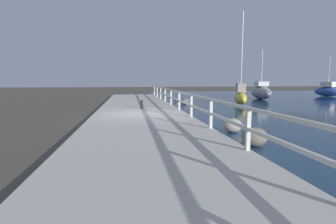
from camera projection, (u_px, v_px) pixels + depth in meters
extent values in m
plane|color=#4C473D|center=(141.00, 119.00, 13.38)|extent=(120.00, 120.00, 0.00)
cube|color=beige|center=(141.00, 116.00, 13.36)|extent=(4.77, 36.00, 0.25)
cube|color=beige|center=(248.00, 129.00, 6.39)|extent=(0.10, 0.10, 1.07)
cube|color=beige|center=(211.00, 113.00, 9.28)|extent=(0.10, 0.10, 1.07)
cube|color=beige|center=(191.00, 105.00, 12.17)|extent=(0.10, 0.10, 1.07)
cube|color=beige|center=(179.00, 101.00, 15.06)|extent=(0.10, 0.10, 1.07)
cube|color=beige|center=(171.00, 97.00, 17.95)|extent=(0.10, 0.10, 1.07)
cube|color=beige|center=(165.00, 95.00, 20.85)|extent=(0.10, 0.10, 1.07)
cube|color=beige|center=(161.00, 93.00, 23.74)|extent=(0.10, 0.10, 1.07)
cube|color=beige|center=(157.00, 92.00, 26.63)|extent=(0.10, 0.10, 1.07)
cube|color=beige|center=(154.00, 90.00, 29.52)|extent=(0.10, 0.10, 1.07)
cube|color=beige|center=(185.00, 93.00, 13.56)|extent=(0.09, 32.50, 0.08)
cube|color=beige|center=(185.00, 103.00, 13.62)|extent=(0.09, 32.50, 0.08)
ellipsoid|color=#666056|center=(185.00, 101.00, 21.30)|extent=(0.62, 0.56, 0.47)
ellipsoid|color=gray|center=(183.00, 102.00, 21.34)|extent=(0.48, 0.43, 0.36)
ellipsoid|color=slate|center=(176.00, 100.00, 23.96)|extent=(0.42, 0.38, 0.32)
ellipsoid|color=#666056|center=(254.00, 137.00, 7.78)|extent=(0.77, 0.69, 0.58)
ellipsoid|color=gray|center=(232.00, 125.00, 9.84)|extent=(0.72, 0.64, 0.54)
cylinder|color=black|center=(142.00, 105.00, 15.86)|extent=(0.16, 0.16, 0.42)
sphere|color=black|center=(142.00, 101.00, 15.83)|extent=(0.15, 0.15, 0.15)
ellipsoid|color=gray|center=(261.00, 93.00, 26.69)|extent=(2.64, 5.63, 1.33)
cube|color=silver|center=(261.00, 84.00, 26.58)|extent=(1.41, 2.11, 0.46)
cylinder|color=silver|center=(262.00, 68.00, 26.39)|extent=(0.09, 0.09, 3.62)
ellipsoid|color=gold|center=(240.00, 98.00, 21.29)|extent=(2.06, 4.09, 0.98)
cube|color=#9E937F|center=(241.00, 88.00, 21.19)|extent=(1.10, 1.76, 0.70)
cylinder|color=silver|center=(242.00, 52.00, 20.85)|extent=(0.09, 0.09, 6.30)
ellipsoid|color=#2D4C9E|center=(328.00, 92.00, 31.30)|extent=(2.54, 3.37, 1.13)
cube|color=silver|center=(328.00, 84.00, 31.19)|extent=(1.47, 1.63, 0.61)
cylinder|color=silver|center=(329.00, 72.00, 31.01)|extent=(0.09, 0.09, 3.51)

